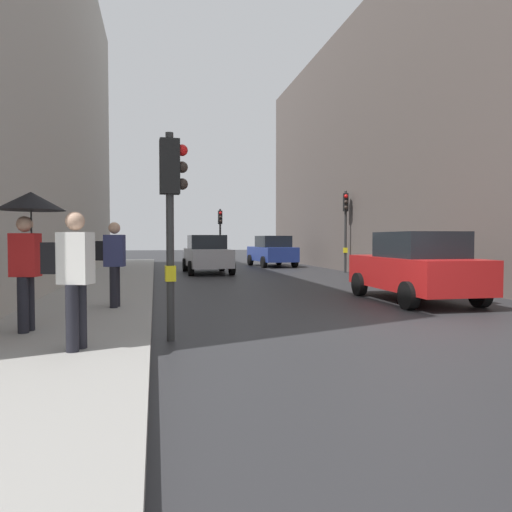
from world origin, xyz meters
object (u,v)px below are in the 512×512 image
Objects in this scene: traffic_light_far_median at (220,226)px; pedestrian_with_grey_backpack at (112,259)px; car_blue_van at (272,251)px; traffic_light_near_left at (171,198)px; car_silver_hatchback at (207,254)px; car_red_sedan at (416,267)px; pedestrian_with_black_backpack at (73,272)px; traffic_light_mid_street at (346,216)px; pedestrian_with_umbrella at (29,222)px.

pedestrian_with_grey_backpack is at bearing -104.20° from traffic_light_far_median.
traffic_light_near_left is at bearing -108.46° from car_blue_van.
car_silver_hatchback is 2.40× the size of pedestrian_with_grey_backpack.
pedestrian_with_grey_backpack is at bearing -175.24° from car_red_sedan.
car_red_sedan is (4.09, -11.04, 0.00)m from car_silver_hatchback.
car_silver_hatchback is 2.40× the size of pedestrian_with_black_backpack.
traffic_light_near_left is at bearing -68.18° from pedestrian_with_grey_backpack.
pedestrian_with_black_backpack is 1.00× the size of pedestrian_with_grey_backpack.
car_blue_van is at bearing 111.47° from traffic_light_mid_street.
traffic_light_near_left reaches higher than pedestrian_with_grey_backpack.
pedestrian_with_black_backpack reaches higher than car_blue_van.
car_blue_van is 17.82m from pedestrian_with_grey_backpack.
car_silver_hatchback is (-6.41, 1.01, -1.76)m from traffic_light_mid_street.
pedestrian_with_black_backpack is (0.84, -1.39, -0.68)m from pedestrian_with_umbrella.
traffic_light_far_median is at bearing 74.86° from pedestrian_with_umbrella.
car_red_sedan is at bearing 4.76° from pedestrian_with_grey_backpack.
traffic_light_near_left is at bearing -122.35° from traffic_light_mid_street.
traffic_light_near_left is 3.20m from pedestrian_with_grey_backpack.
traffic_light_mid_street is 15.92m from traffic_light_near_left.
car_silver_hatchback is 1.00× the size of car_red_sedan.
traffic_light_near_left reaches higher than car_blue_van.
pedestrian_with_umbrella reaches higher than car_blue_van.
traffic_light_far_median reaches higher than pedestrian_with_grey_backpack.
traffic_light_far_median is 19.94m from pedestrian_with_grey_backpack.
car_blue_van is 21.43m from pedestrian_with_black_backpack.
pedestrian_with_grey_backpack reaches higher than car_red_sedan.
car_red_sedan is (2.44, -18.69, -1.51)m from traffic_light_far_median.
pedestrian_with_black_backpack is (-7.62, -20.03, 0.29)m from car_blue_van.
traffic_light_far_median reaches higher than pedestrian_with_black_backpack.
car_blue_van is 1.02× the size of car_red_sedan.
traffic_light_mid_street is at bearing 50.91° from pedestrian_with_umbrella.
traffic_light_far_median reaches higher than car_silver_hatchback.
pedestrian_with_black_backpack is at bearing -102.31° from traffic_light_far_median.
traffic_light_near_left is (-8.52, -13.45, -0.42)m from traffic_light_mid_street.
pedestrian_with_black_backpack is at bearing -140.97° from traffic_light_near_left.
car_silver_hatchback is at bearing 171.06° from traffic_light_mid_street.
pedestrian_with_umbrella is 1.21× the size of pedestrian_with_grey_backpack.
traffic_light_near_left is (-3.76, -22.10, -0.17)m from traffic_light_far_median.
car_blue_van is 15.57m from car_red_sedan.
pedestrian_with_black_backpack and pedestrian_with_grey_backpack have the same top height.
traffic_light_far_median reaches higher than car_blue_van.
pedestrian_with_umbrella is at bearing -106.71° from car_silver_hatchback.
car_silver_hatchback is 11.77m from car_red_sedan.
car_blue_van is at bearing -50.45° from traffic_light_far_median.
traffic_light_mid_street is 14.43m from pedestrian_with_grey_backpack.
traffic_light_far_median is at bearing 129.55° from car_blue_van.
pedestrian_with_grey_backpack is (-4.88, -19.30, -1.22)m from traffic_light_far_median.
traffic_light_far_median is at bearing 77.69° from pedestrian_with_black_backpack.
pedestrian_with_grey_backpack is at bearing -132.17° from traffic_light_mid_street.
traffic_light_mid_street is 17.56m from pedestrian_with_black_backpack.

